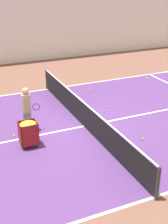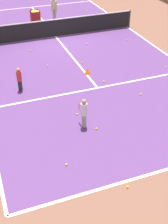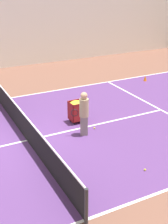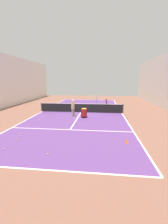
% 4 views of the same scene
% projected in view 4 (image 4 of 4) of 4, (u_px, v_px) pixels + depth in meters
% --- Properties ---
extents(ground_plane, '(39.30, 39.30, 0.00)m').
position_uv_depth(ground_plane, '(81.00, 112.00, 17.77)').
color(ground_plane, brown).
extents(court_playing_area, '(9.51, 23.52, 0.00)m').
position_uv_depth(court_playing_area, '(81.00, 112.00, 17.77)').
color(court_playing_area, '#563370').
rests_on(court_playing_area, ground).
extents(line_baseline_near, '(9.51, 0.10, 0.00)m').
position_uv_depth(line_baseline_near, '(89.00, 100.00, 29.20)').
color(line_baseline_near, white).
rests_on(line_baseline_near, ground).
extents(line_baseline_far, '(9.51, 0.10, 0.00)m').
position_uv_depth(line_baseline_far, '(45.00, 170.00, 6.34)').
color(line_baseline_far, white).
rests_on(line_baseline_far, ground).
extents(line_sideline_left, '(0.10, 23.52, 0.00)m').
position_uv_depth(line_sideline_left, '(122.00, 113.00, 17.26)').
color(line_sideline_left, white).
rests_on(line_sideline_left, ground).
extents(line_sideline_right, '(0.10, 23.52, 0.00)m').
position_uv_depth(line_sideline_right, '(43.00, 111.00, 18.29)').
color(line_sideline_right, white).
rests_on(line_sideline_right, ground).
extents(line_service_near, '(9.51, 0.10, 0.00)m').
position_uv_depth(line_service_near, '(86.00, 104.00, 24.06)').
color(line_service_near, white).
rests_on(line_service_near, ground).
extents(line_service_far, '(9.51, 0.10, 0.00)m').
position_uv_depth(line_service_far, '(70.00, 130.00, 11.48)').
color(line_service_far, white).
rests_on(line_service_far, ground).
extents(line_centre_service, '(0.10, 12.94, 0.00)m').
position_uv_depth(line_centre_service, '(81.00, 112.00, 17.77)').
color(line_centre_service, white).
rests_on(line_centre_service, ground).
extents(tennis_net, '(9.81, 0.10, 1.05)m').
position_uv_depth(tennis_net, '(81.00, 108.00, 17.66)').
color(tennis_net, '#2D2D33').
rests_on(tennis_net, ground).
extents(player_near_baseline, '(0.24, 0.56, 1.17)m').
position_uv_depth(player_near_baseline, '(96.00, 98.00, 26.06)').
color(player_near_baseline, gray).
rests_on(player_near_baseline, ground).
extents(coach_at_net, '(0.46, 0.72, 1.78)m').
position_uv_depth(coach_at_net, '(73.00, 107.00, 15.55)').
color(coach_at_net, gray).
rests_on(coach_at_net, ground).
extents(child_midcourt, '(0.30, 0.30, 1.07)m').
position_uv_depth(child_midcourt, '(106.00, 101.00, 22.65)').
color(child_midcourt, black).
rests_on(child_midcourt, ground).
extents(ball_cart, '(0.55, 0.62, 0.95)m').
position_uv_depth(ball_cart, '(84.00, 111.00, 15.23)').
color(ball_cart, maroon).
rests_on(ball_cart, ground).
extents(training_cone_0, '(0.19, 0.19, 0.34)m').
position_uv_depth(training_cone_0, '(127.00, 140.00, 9.02)').
color(training_cone_0, orange).
rests_on(training_cone_0, ground).
extents(training_cone_1, '(0.28, 0.28, 0.34)m').
position_uv_depth(training_cone_1, '(85.00, 104.00, 22.69)').
color(training_cone_1, orange).
rests_on(training_cone_1, ground).
extents(tennis_ball_0, '(0.07, 0.07, 0.07)m').
position_uv_depth(tennis_ball_0, '(114.00, 100.00, 28.98)').
color(tennis_ball_0, yellow).
rests_on(tennis_ball_0, ground).
extents(tennis_ball_1, '(0.07, 0.07, 0.07)m').
position_uv_depth(tennis_ball_1, '(96.00, 102.00, 25.45)').
color(tennis_ball_1, yellow).
rests_on(tennis_ball_1, ground).
extents(tennis_ball_2, '(0.07, 0.07, 0.07)m').
position_uv_depth(tennis_ball_2, '(103.00, 101.00, 27.69)').
color(tennis_ball_2, yellow).
rests_on(tennis_ball_2, ground).
extents(tennis_ball_3, '(0.07, 0.07, 0.07)m').
position_uv_depth(tennis_ball_3, '(43.00, 117.00, 15.49)').
color(tennis_ball_3, yellow).
rests_on(tennis_ball_3, ground).
extents(tennis_ball_4, '(0.07, 0.07, 0.07)m').
position_uv_depth(tennis_ball_4, '(78.00, 102.00, 25.35)').
color(tennis_ball_4, yellow).
rests_on(tennis_ball_4, ground).
extents(tennis_ball_5, '(0.07, 0.07, 0.07)m').
position_uv_depth(tennis_ball_5, '(78.00, 99.00, 29.46)').
color(tennis_ball_5, yellow).
rests_on(tennis_ball_5, ground).
extents(tennis_ball_6, '(0.07, 0.07, 0.07)m').
position_uv_depth(tennis_ball_6, '(21.00, 136.00, 10.15)').
color(tennis_ball_6, yellow).
rests_on(tennis_ball_6, ground).
extents(tennis_ball_7, '(0.07, 0.07, 0.07)m').
position_uv_depth(tennis_ball_7, '(39.00, 120.00, 14.33)').
color(tennis_ball_7, yellow).
rests_on(tennis_ball_7, ground).
extents(tennis_ball_8, '(0.07, 0.07, 0.07)m').
position_uv_depth(tennis_ball_8, '(96.00, 100.00, 29.27)').
color(tennis_ball_8, yellow).
rests_on(tennis_ball_8, ground).
extents(tennis_ball_9, '(0.07, 0.07, 0.07)m').
position_uv_depth(tennis_ball_9, '(60.00, 104.00, 23.92)').
color(tennis_ball_9, yellow).
rests_on(tennis_ball_9, ground).
extents(tennis_ball_10, '(0.07, 0.07, 0.07)m').
position_uv_depth(tennis_ball_10, '(73.00, 109.00, 19.59)').
color(tennis_ball_10, yellow).
rests_on(tennis_ball_10, ground).
extents(tennis_ball_11, '(0.07, 0.07, 0.07)m').
position_uv_depth(tennis_ball_11, '(95.00, 107.00, 21.15)').
color(tennis_ball_11, yellow).
rests_on(tennis_ball_11, ground).
extents(tennis_ball_12, '(0.07, 0.07, 0.07)m').
position_uv_depth(tennis_ball_12, '(117.00, 104.00, 24.21)').
color(tennis_ball_12, yellow).
rests_on(tennis_ball_12, ground).
extents(tennis_ball_13, '(0.07, 0.07, 0.07)m').
position_uv_depth(tennis_ball_13, '(56.00, 108.00, 20.13)').
color(tennis_ball_13, yellow).
rests_on(tennis_ball_13, ground).
extents(tennis_ball_14, '(0.07, 0.07, 0.07)m').
position_uv_depth(tennis_ball_14, '(3.00, 149.00, 8.24)').
color(tennis_ball_14, yellow).
rests_on(tennis_ball_14, ground).
extents(tennis_ball_15, '(0.07, 0.07, 0.07)m').
position_uv_depth(tennis_ball_15, '(71.00, 99.00, 29.64)').
color(tennis_ball_15, yellow).
rests_on(tennis_ball_15, ground).
extents(tennis_ball_16, '(0.07, 0.07, 0.07)m').
position_uv_depth(tennis_ball_16, '(94.00, 101.00, 26.55)').
color(tennis_ball_16, yellow).
rests_on(tennis_ball_16, ground).
extents(tennis_ball_17, '(0.07, 0.07, 0.07)m').
position_uv_depth(tennis_ball_17, '(61.00, 102.00, 25.61)').
color(tennis_ball_17, yellow).
rests_on(tennis_ball_17, ground).
extents(tennis_ball_18, '(0.07, 0.07, 0.07)m').
position_uv_depth(tennis_ball_18, '(62.00, 104.00, 23.84)').
color(tennis_ball_18, yellow).
rests_on(tennis_ball_18, ground).
extents(tennis_ball_19, '(0.07, 0.07, 0.07)m').
position_uv_depth(tennis_ball_19, '(97.00, 110.00, 19.09)').
color(tennis_ball_19, yellow).
rests_on(tennis_ball_19, ground).
extents(tennis_ball_20, '(0.07, 0.07, 0.07)m').
position_uv_depth(tennis_ball_20, '(75.00, 118.00, 15.12)').
color(tennis_ball_20, yellow).
rests_on(tennis_ball_20, ground).
extents(tennis_ball_22, '(0.07, 0.07, 0.07)m').
position_uv_depth(tennis_ball_22, '(83.00, 106.00, 21.59)').
color(tennis_ball_22, yellow).
rests_on(tennis_ball_22, ground).
extents(tennis_ball_23, '(0.07, 0.07, 0.07)m').
position_uv_depth(tennis_ball_23, '(83.00, 104.00, 23.73)').
color(tennis_ball_23, yellow).
rests_on(tennis_ball_23, ground).
extents(tennis_ball_24, '(0.07, 0.07, 0.07)m').
position_uv_depth(tennis_ball_24, '(17.00, 139.00, 9.52)').
color(tennis_ball_24, yellow).
rests_on(tennis_ball_24, ground).
extents(tennis_ball_25, '(0.07, 0.07, 0.07)m').
position_uv_depth(tennis_ball_25, '(48.00, 154.00, 7.64)').
color(tennis_ball_25, yellow).
rests_on(tennis_ball_25, ground).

